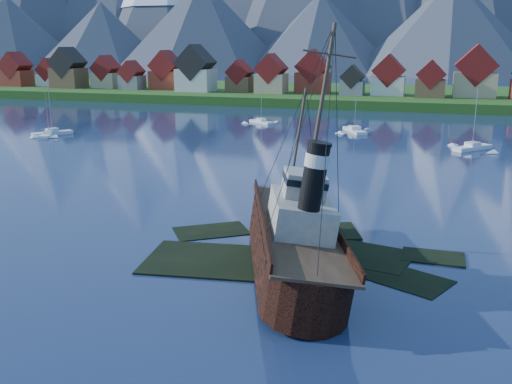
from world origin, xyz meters
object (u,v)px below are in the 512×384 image
(sailboat_b, at_px, (52,134))
(sailboat_e, at_px, (355,131))
(tugboat_wreck, at_px, (294,235))
(sailboat_c, at_px, (261,122))
(sailboat_d, at_px, (472,148))
(sailboat_a, at_px, (49,135))

(sailboat_b, distance_m, sailboat_e, 70.58)
(tugboat_wreck, xyz_separation_m, sailboat_e, (-5.98, 85.72, -2.70))
(tugboat_wreck, distance_m, sailboat_b, 93.95)
(sailboat_c, height_order, sailboat_d, sailboat_d)
(sailboat_c, xyz_separation_m, sailboat_d, (51.23, -24.30, 0.05))
(sailboat_a, xyz_separation_m, sailboat_b, (-0.21, 1.50, 0.08))
(sailboat_c, relative_size, sailboat_e, 0.88)
(sailboat_b, bearing_deg, sailboat_c, 74.37)
(sailboat_b, height_order, sailboat_d, sailboat_b)
(sailboat_a, distance_m, sailboat_b, 1.52)
(sailboat_b, relative_size, sailboat_d, 1.03)
(sailboat_c, bearing_deg, tugboat_wreck, -124.53)
(tugboat_wreck, height_order, sailboat_c, tugboat_wreck)
(tugboat_wreck, xyz_separation_m, sailboat_b, (-71.87, 60.45, -2.66))
(sailboat_c, distance_m, sailboat_d, 56.70)
(tugboat_wreck, height_order, sailboat_a, tugboat_wreck)
(tugboat_wreck, bearing_deg, sailboat_d, 54.28)
(sailboat_c, bearing_deg, sailboat_d, -78.54)
(sailboat_e, bearing_deg, sailboat_c, 135.47)
(sailboat_b, bearing_deg, sailboat_e, 55.62)
(sailboat_e, bearing_deg, sailboat_b, 174.07)
(tugboat_wreck, relative_size, sailboat_a, 2.88)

